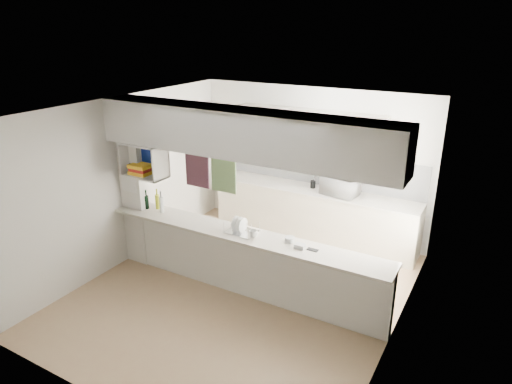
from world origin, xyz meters
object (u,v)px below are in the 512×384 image
Objects in this scene: dish_rack at (242,226)px; wine_bottles at (155,202)px; microwave at (340,186)px; bowl at (338,174)px.

wine_bottles reaches higher than dish_rack.
microwave is at bearing 75.12° from dish_rack.
wine_bottles is at bearing -137.27° from bowl.
bowl reaches higher than microwave.
bowl reaches higher than wine_bottles.
microwave is at bearing 9.02° from bowl.
dish_rack is 1.17× the size of wine_bottles.
microwave is at bearing 42.24° from wine_bottles.
microwave is 1.57× the size of wine_bottles.
bowl is 0.73× the size of wine_bottles.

